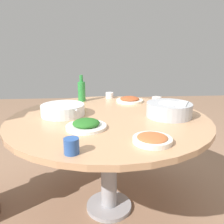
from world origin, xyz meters
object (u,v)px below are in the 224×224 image
dish_stirfry (130,100)px  dish_tofu_braise (152,139)px  green_bottle (82,91)px  tea_cup_near (71,146)px  round_dining_table (109,130)px  soup_bowl (63,110)px  tea_cup_side (110,95)px  tea_cup_far (157,102)px  dish_greens (86,125)px  rice_bowl (169,109)px

dish_stirfry → dish_tofu_braise: bearing=-91.6°
dish_stirfry → green_bottle: size_ratio=1.00×
tea_cup_near → round_dining_table: bearing=70.0°
soup_bowl → tea_cup_side: size_ratio=4.20×
round_dining_table → tea_cup_far: (0.40, 0.25, 0.13)m
tea_cup_near → tea_cup_side: (0.25, 1.14, -0.01)m
dish_greens → green_bottle: 0.71m
dish_stirfry → tea_cup_far: bearing=-42.2°
dish_tofu_braise → tea_cup_near: size_ratio=2.74×
tea_cup_side → tea_cup_near: bearing=-102.2°
tea_cup_near → tea_cup_far: (0.60, 0.80, 0.00)m
green_bottle → tea_cup_far: green_bottle is taller
dish_greens → dish_tofu_braise: size_ratio=1.20×
dish_stirfry → tea_cup_far: size_ratio=3.05×
round_dining_table → tea_cup_side: tea_cup_side is taller
dish_tofu_braise → tea_cup_far: 0.74m
tea_cup_far → tea_cup_side: size_ratio=1.06×
rice_bowl → dish_stirfry: rice_bowl is taller
round_dining_table → dish_greens: bearing=-122.8°
soup_bowl → tea_cup_far: same height
dish_greens → tea_cup_side: 0.84m
rice_bowl → dish_greens: rice_bowl is taller
dish_stirfry → tea_cup_near: bearing=-112.8°
dish_stirfry → tea_cup_near: 1.05m
dish_greens → tea_cup_far: bearing=41.3°
dish_tofu_braise → dish_stirfry: 0.88m
round_dining_table → dish_greens: size_ratio=5.71×
tea_cup_side → dish_tofu_braise: bearing=-82.5°
round_dining_table → green_bottle: (-0.20, 0.48, 0.19)m
round_dining_table → dish_stirfry: bearing=63.7°
soup_bowl → dish_tofu_braise: 0.72m
green_bottle → tea_cup_side: green_bottle is taller
tea_cup_near → dish_tofu_braise: bearing=13.4°
rice_bowl → tea_cup_far: (-0.01, 0.29, -0.01)m
round_dining_table → rice_bowl: (0.41, -0.03, 0.14)m
tea_cup_near → dish_stirfry: bearing=67.2°
rice_bowl → tea_cup_far: 0.29m
dish_tofu_braise → tea_cup_far: tea_cup_far is taller
rice_bowl → green_bottle: (-0.61, 0.51, 0.04)m
rice_bowl → tea_cup_near: 0.79m
round_dining_table → rice_bowl: rice_bowl is taller
round_dining_table → soup_bowl: soup_bowl is taller
round_dining_table → dish_stirfry: 0.49m
dish_tofu_braise → green_bottle: green_bottle is taller
rice_bowl → dish_greens: (-0.55, -0.19, -0.03)m
soup_bowl → dish_tofu_braise: size_ratio=1.52×
soup_bowl → green_bottle: bearing=75.3°
dish_tofu_braise → tea_cup_near: tea_cup_near is taller
green_bottle → soup_bowl: bearing=-104.7°
tea_cup_far → rice_bowl: bearing=-88.6°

